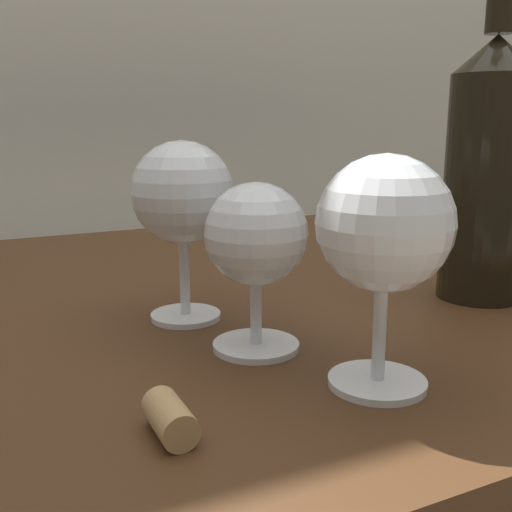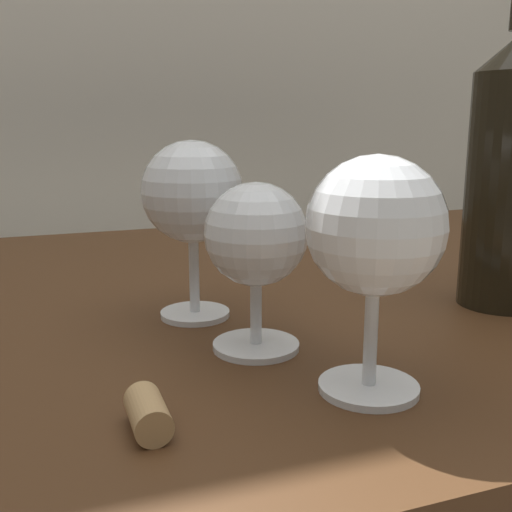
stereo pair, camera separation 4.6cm
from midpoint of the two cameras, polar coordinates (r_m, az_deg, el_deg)
name	(u,v)px [view 1 (the left image)]	position (r m, az deg, el deg)	size (l,w,h in m)	color
dining_table	(253,382)	(0.69, -2.24, -11.73)	(1.16, 0.76, 0.76)	#472B16
wine_glass_merlot	(384,230)	(0.39, 8.67, 2.38)	(0.09, 0.09, 0.15)	white
wine_glass_white	(256,240)	(0.45, -2.88, 1.52)	(0.08, 0.08, 0.13)	white
wine_glass_rose	(183,196)	(0.53, -9.38, 5.55)	(0.09, 0.09, 0.16)	white
wine_bottle	(488,166)	(0.62, 18.92, 7.97)	(0.08, 0.08, 0.32)	black
cork	(170,418)	(0.36, -11.80, -14.74)	(0.02, 0.02, 0.04)	tan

